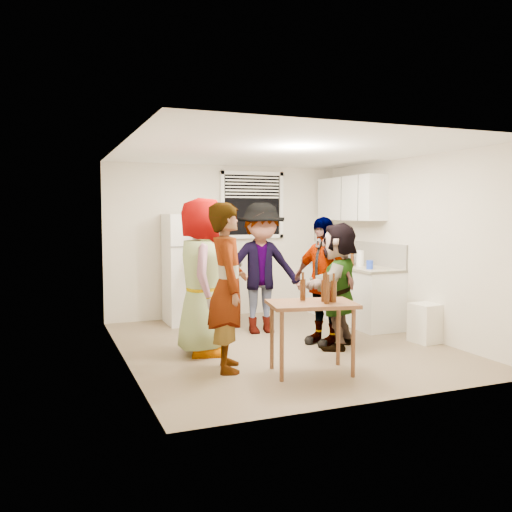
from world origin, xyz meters
name	(u,v)px	position (x,y,z in m)	size (l,w,h in m)	color
room	(282,345)	(0.00, 0.00, 0.00)	(4.00, 4.50, 2.50)	beige
window	(252,205)	(0.45, 2.21, 1.85)	(1.12, 0.10, 1.06)	white
refrigerator	(188,269)	(-0.75, 1.88, 0.85)	(0.70, 0.70, 1.70)	white
counter_lower	(349,293)	(1.70, 1.15, 0.43)	(0.60, 2.20, 0.86)	white
countertop	(349,265)	(1.70, 1.15, 0.88)	(0.64, 2.22, 0.04)	beige
backsplash	(364,252)	(1.99, 1.15, 1.08)	(0.03, 2.20, 0.36)	beige
upper_cabinets	(350,199)	(1.83, 1.35, 1.95)	(0.34, 1.60, 0.70)	white
kettle	(351,265)	(1.65, 1.00, 0.90)	(0.22, 0.19, 0.19)	silver
paper_towel	(360,266)	(1.68, 0.80, 0.90)	(0.11, 0.11, 0.24)	white
wine_bottle	(325,260)	(1.75, 2.02, 0.90)	(0.08, 0.08, 0.31)	black
beer_bottle_counter	(352,266)	(1.60, 0.90, 0.90)	(0.06, 0.06, 0.21)	#47230C
blue_cup	(370,269)	(1.57, 0.36, 0.90)	(0.10, 0.10, 0.13)	blue
picture_frame	(342,257)	(1.92, 1.75, 0.97)	(0.02, 0.16, 0.14)	gold
trash_bin	(426,324)	(1.86, -0.55, 0.25)	(0.35, 0.35, 0.52)	white
serving_table	(311,373)	(-0.20, -1.22, 0.00)	(0.91, 0.61, 0.77)	brown
beer_bottle_table	(328,301)	(-0.02, -1.24, 0.77)	(0.06, 0.06, 0.21)	#47230C
red_cup	(329,301)	(0.01, -1.22, 0.77)	(0.10, 0.10, 0.13)	red
guest_grey	(202,353)	(-1.07, -0.02, 0.00)	(0.93, 1.90, 0.60)	#989898
guest_stripe	(228,369)	(-1.00, -0.78, 0.00)	(0.67, 1.83, 0.44)	#141933
guest_back_left	(216,331)	(-0.54, 1.13, 0.00)	(0.83, 1.71, 0.65)	brown
guest_back_right	(261,332)	(0.04, 0.81, 0.00)	(1.20, 1.86, 0.69)	#3F4045
guest_black	(322,344)	(0.53, -0.13, 0.00)	(0.98, 1.67, 0.41)	black
guest_orange	(338,347)	(0.63, -0.35, 0.00)	(1.48, 1.60, 0.47)	#F87F51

